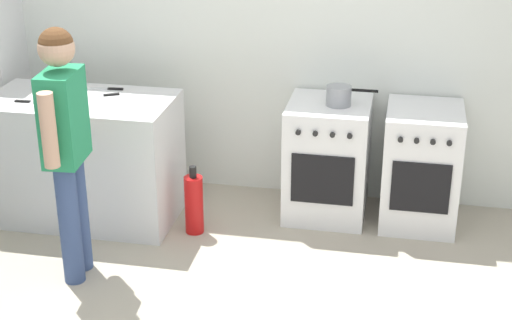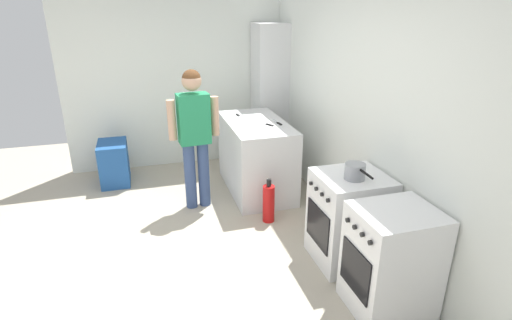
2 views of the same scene
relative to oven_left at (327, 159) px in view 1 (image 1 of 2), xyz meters
name	(u,v)px [view 1 (image 1 of 2)]	position (x,y,z in m)	size (l,w,h in m)	color
back_wall	(289,25)	(-0.35, 0.37, 0.87)	(6.00, 0.10, 2.60)	silver
counter_unit	(84,158)	(-1.70, -0.38, 0.02)	(1.30, 0.70, 0.90)	silver
oven_left	(327,159)	(0.00, 0.00, 0.00)	(0.58, 0.62, 0.85)	white
oven_right	(421,166)	(0.66, 0.00, 0.00)	(0.52, 0.62, 0.85)	white
pot	(339,96)	(0.07, -0.02, 0.49)	(0.36, 0.18, 0.14)	gray
knife_utility	(107,89)	(-1.58, -0.15, 0.48)	(0.25, 0.06, 0.01)	silver
knife_paring	(107,95)	(-1.53, -0.28, 0.48)	(0.20, 0.12, 0.01)	silver
knife_carving	(36,102)	(-1.95, -0.52, 0.48)	(0.33, 0.04, 0.01)	silver
person	(65,135)	(-1.45, -1.16, 0.52)	(0.23, 0.57, 1.60)	#384C7A
fire_extinguisher	(194,204)	(-0.87, -0.48, -0.21)	(0.13, 0.13, 0.50)	red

